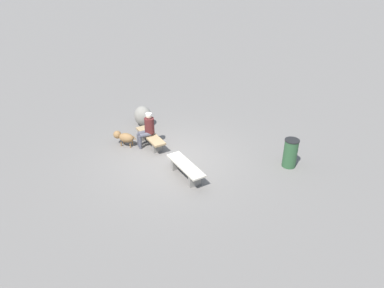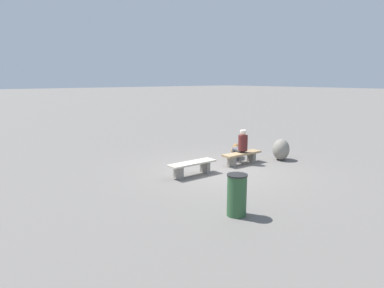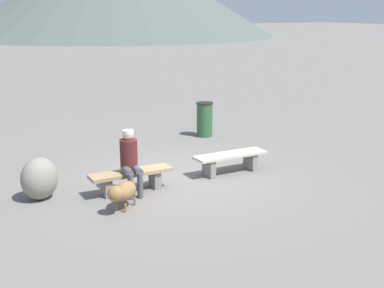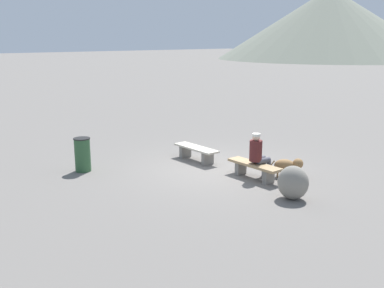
{
  "view_description": "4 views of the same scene",
  "coord_description": "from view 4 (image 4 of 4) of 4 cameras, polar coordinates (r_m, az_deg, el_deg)",
  "views": [
    {
      "loc": [
        -8.89,
        4.84,
        6.22
      ],
      "look_at": [
        -0.32,
        -0.57,
        0.57
      ],
      "focal_mm": 33.28,
      "sensor_mm": 36.0,
      "label": 1
    },
    {
      "loc": [
        -7.7,
        -7.99,
        3.03
      ],
      "look_at": [
        0.13,
        1.66,
        0.65
      ],
      "focal_mm": 31.91,
      "sensor_mm": 36.0,
      "label": 2
    },
    {
      "loc": [
        4.91,
        8.89,
        3.43
      ],
      "look_at": [
        -0.71,
        -0.86,
        0.47
      ],
      "focal_mm": 47.73,
      "sensor_mm": 36.0,
      "label": 3
    },
    {
      "loc": [
        8.86,
        -8.47,
        3.67
      ],
      "look_at": [
        -0.35,
        -0.65,
        0.79
      ],
      "focal_mm": 41.77,
      "sensor_mm": 36.0,
      "label": 4
    }
  ],
  "objects": [
    {
      "name": "seated_person",
      "position": [
        11.93,
        8.42,
        -1.1
      ],
      "size": [
        0.38,
        0.63,
        1.25
      ],
      "rotation": [
        0.0,
        0.0,
        -0.13
      ],
      "color": "#511E1E",
      "rests_on": "ground"
    },
    {
      "name": "bench_left",
      "position": [
        13.59,
        0.53,
        -0.93
      ],
      "size": [
        1.66,
        0.49,
        0.43
      ],
      "rotation": [
        0.0,
        0.0,
        -0.02
      ],
      "color": "gray",
      "rests_on": "ground"
    },
    {
      "name": "ground",
      "position": [
        12.81,
        3.23,
        -3.4
      ],
      "size": [
        210.0,
        210.0,
        0.06
      ],
      "primitive_type": "cube",
      "color": "slate"
    },
    {
      "name": "distant_peak_0",
      "position": [
        85.1,
        17.05,
        14.48
      ],
      "size": [
        39.0,
        39.0,
        12.2
      ],
      "primitive_type": "cone",
      "color": "gray",
      "rests_on": "ground"
    },
    {
      "name": "boulder",
      "position": [
        10.63,
        12.77,
        -4.83
      ],
      "size": [
        0.92,
        0.88,
        0.8
      ],
      "primitive_type": "ellipsoid",
      "rotation": [
        0.0,
        0.0,
        0.47
      ],
      "color": "gray",
      "rests_on": "ground"
    },
    {
      "name": "bench_right",
      "position": [
        12.0,
        7.95,
        -3.01
      ],
      "size": [
        1.64,
        0.45,
        0.42
      ],
      "rotation": [
        0.0,
        0.0,
        -0.02
      ],
      "color": "gray",
      "rests_on": "ground"
    },
    {
      "name": "trash_bin",
      "position": [
        12.88,
        -13.8,
        -1.32
      ],
      "size": [
        0.46,
        0.46,
        0.96
      ],
      "color": "#2D5633",
      "rests_on": "ground"
    },
    {
      "name": "dog",
      "position": [
        12.28,
        12.16,
        -2.64
      ],
      "size": [
        0.73,
        0.67,
        0.53
      ],
      "rotation": [
        0.0,
        0.0,
        0.69
      ],
      "color": "olive",
      "rests_on": "ground"
    }
  ]
}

